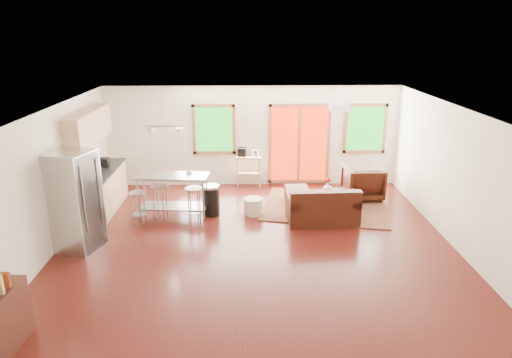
{
  "coord_description": "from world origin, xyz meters",
  "views": [
    {
      "loc": [
        -0.21,
        -8.03,
        3.96
      ],
      "look_at": [
        0.0,
        0.3,
        1.2
      ],
      "focal_mm": 32.0,
      "sensor_mm": 36.0,
      "label": 1
    }
  ],
  "objects_px": {
    "rug": "(325,207)",
    "armchair": "(363,181)",
    "refrigerator": "(75,201)",
    "coffee_table": "(334,194)",
    "kitchen_cart": "(248,160)",
    "island": "(173,188)",
    "loveseat": "(322,208)",
    "ottoman": "(297,194)"
  },
  "relations": [
    {
      "from": "coffee_table",
      "to": "island",
      "type": "bearing_deg",
      "value": -172.37
    },
    {
      "from": "ottoman",
      "to": "island",
      "type": "xyz_separation_m",
      "value": [
        -2.8,
        -0.88,
        0.49
      ]
    },
    {
      "from": "ottoman",
      "to": "island",
      "type": "distance_m",
      "value": 2.98
    },
    {
      "from": "island",
      "to": "kitchen_cart",
      "type": "height_order",
      "value": "kitchen_cart"
    },
    {
      "from": "rug",
      "to": "coffee_table",
      "type": "bearing_deg",
      "value": -3.28
    },
    {
      "from": "island",
      "to": "loveseat",
      "type": "bearing_deg",
      "value": -6.11
    },
    {
      "from": "coffee_table",
      "to": "ottoman",
      "type": "bearing_deg",
      "value": 154.13
    },
    {
      "from": "refrigerator",
      "to": "loveseat",
      "type": "bearing_deg",
      "value": 30.76
    },
    {
      "from": "loveseat",
      "to": "ottoman",
      "type": "relative_size",
      "value": 2.81
    },
    {
      "from": "ottoman",
      "to": "refrigerator",
      "type": "bearing_deg",
      "value": -151.97
    },
    {
      "from": "ottoman",
      "to": "kitchen_cart",
      "type": "height_order",
      "value": "kitchen_cart"
    },
    {
      "from": "armchair",
      "to": "island",
      "type": "bearing_deg",
      "value": 11.02
    },
    {
      "from": "coffee_table",
      "to": "island",
      "type": "height_order",
      "value": "island"
    },
    {
      "from": "loveseat",
      "to": "coffee_table",
      "type": "xyz_separation_m",
      "value": [
        0.4,
        0.83,
        0.0
      ]
    },
    {
      "from": "ottoman",
      "to": "island",
      "type": "bearing_deg",
      "value": -162.59
    },
    {
      "from": "ottoman",
      "to": "refrigerator",
      "type": "xyz_separation_m",
      "value": [
        -4.37,
        -2.32,
        0.76
      ]
    },
    {
      "from": "refrigerator",
      "to": "island",
      "type": "bearing_deg",
      "value": 60.51
    },
    {
      "from": "armchair",
      "to": "ottoman",
      "type": "height_order",
      "value": "armchair"
    },
    {
      "from": "island",
      "to": "kitchen_cart",
      "type": "bearing_deg",
      "value": 51.21
    },
    {
      "from": "rug",
      "to": "kitchen_cart",
      "type": "xyz_separation_m",
      "value": [
        -1.77,
        1.55,
        0.69
      ]
    },
    {
      "from": "refrigerator",
      "to": "island",
      "type": "relative_size",
      "value": 1.19
    },
    {
      "from": "coffee_table",
      "to": "ottoman",
      "type": "xyz_separation_m",
      "value": [
        -0.81,
        0.39,
        -0.14
      ]
    },
    {
      "from": "ottoman",
      "to": "rug",
      "type": "bearing_deg",
      "value": -31.75
    },
    {
      "from": "island",
      "to": "armchair",
      "type": "bearing_deg",
      "value": 13.43
    },
    {
      "from": "armchair",
      "to": "island",
      "type": "relative_size",
      "value": 0.57
    },
    {
      "from": "rug",
      "to": "armchair",
      "type": "xyz_separation_m",
      "value": [
        1.0,
        0.56,
        0.44
      ]
    },
    {
      "from": "ottoman",
      "to": "refrigerator",
      "type": "distance_m",
      "value": 5.0
    },
    {
      "from": "loveseat",
      "to": "island",
      "type": "bearing_deg",
      "value": 171.69
    },
    {
      "from": "rug",
      "to": "loveseat",
      "type": "xyz_separation_m",
      "value": [
        -0.21,
        -0.84,
        0.3
      ]
    },
    {
      "from": "coffee_table",
      "to": "armchair",
      "type": "relative_size",
      "value": 1.13
    },
    {
      "from": "loveseat",
      "to": "island",
      "type": "relative_size",
      "value": 0.96
    },
    {
      "from": "coffee_table",
      "to": "kitchen_cart",
      "type": "bearing_deg",
      "value": 141.52
    },
    {
      "from": "coffee_table",
      "to": "kitchen_cart",
      "type": "distance_m",
      "value": 2.54
    },
    {
      "from": "refrigerator",
      "to": "kitchen_cart",
      "type": "height_order",
      "value": "refrigerator"
    },
    {
      "from": "refrigerator",
      "to": "coffee_table",
      "type": "bearing_deg",
      "value": 38.2
    },
    {
      "from": "loveseat",
      "to": "armchair",
      "type": "relative_size",
      "value": 1.67
    },
    {
      "from": "armchair",
      "to": "kitchen_cart",
      "type": "bearing_deg",
      "value": -22.16
    },
    {
      "from": "loveseat",
      "to": "armchair",
      "type": "xyz_separation_m",
      "value": [
        1.21,
        1.4,
        0.14
      ]
    },
    {
      "from": "rug",
      "to": "loveseat",
      "type": "distance_m",
      "value": 0.92
    },
    {
      "from": "rug",
      "to": "armchair",
      "type": "relative_size",
      "value": 3.1
    },
    {
      "from": "loveseat",
      "to": "kitchen_cart",
      "type": "distance_m",
      "value": 2.89
    },
    {
      "from": "coffee_table",
      "to": "refrigerator",
      "type": "xyz_separation_m",
      "value": [
        -5.18,
        -1.93,
        0.63
      ]
    }
  ]
}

